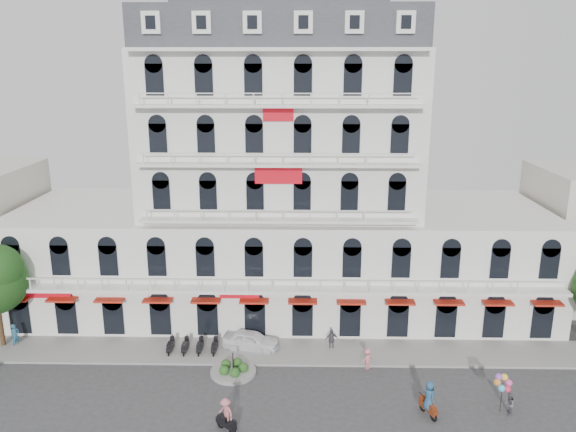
{
  "coord_description": "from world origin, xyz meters",
  "views": [
    {
      "loc": [
        1.5,
        -28.82,
        20.84
      ],
      "look_at": [
        0.74,
        10.0,
        10.33
      ],
      "focal_mm": 35.0,
      "sensor_mm": 36.0,
      "label": 1
    }
  ],
  "objects_px": {
    "balloon_vendor": "(506,394)",
    "rider_east": "(429,399)",
    "rider_center": "(226,414)",
    "parked_car": "(251,340)"
  },
  "relations": [
    {
      "from": "rider_center",
      "to": "balloon_vendor",
      "type": "relative_size",
      "value": 0.89
    },
    {
      "from": "rider_east",
      "to": "balloon_vendor",
      "type": "relative_size",
      "value": 0.95
    },
    {
      "from": "parked_car",
      "to": "balloon_vendor",
      "type": "xyz_separation_m",
      "value": [
        16.32,
        -7.77,
        0.6
      ]
    },
    {
      "from": "rider_center",
      "to": "balloon_vendor",
      "type": "xyz_separation_m",
      "value": [
        16.97,
        2.14,
        0.18
      ]
    },
    {
      "from": "rider_east",
      "to": "rider_center",
      "type": "bearing_deg",
      "value": 74.45
    },
    {
      "from": "rider_east",
      "to": "balloon_vendor",
      "type": "xyz_separation_m",
      "value": [
        4.79,
        0.37,
        0.14
      ]
    },
    {
      "from": "balloon_vendor",
      "to": "rider_east",
      "type": "bearing_deg",
      "value": -175.63
    },
    {
      "from": "balloon_vendor",
      "to": "rider_center",
      "type": "bearing_deg",
      "value": -172.8
    },
    {
      "from": "parked_car",
      "to": "rider_east",
      "type": "bearing_deg",
      "value": -114.56
    },
    {
      "from": "rider_east",
      "to": "rider_center",
      "type": "distance_m",
      "value": 12.31
    }
  ]
}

